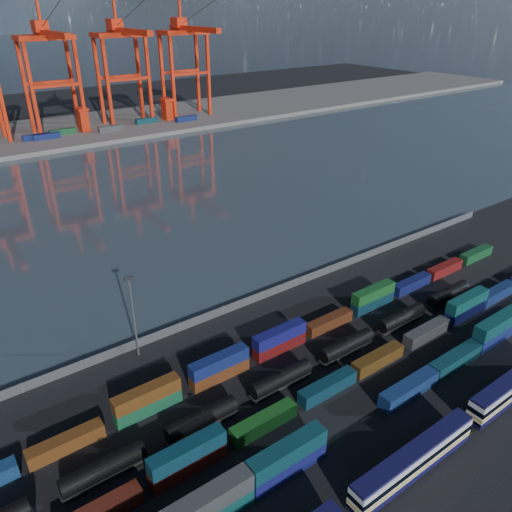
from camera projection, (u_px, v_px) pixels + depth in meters
ground at (353, 366)px, 90.05m from camera, size 700.00×700.00×0.00m
harbor_water at (124, 199)px, 165.63m from camera, size 700.00×700.00×0.00m
far_quay at (37, 135)px, 240.76m from camera, size 700.00×70.00×2.00m
passenger_train at (413, 461)px, 68.60m from camera, size 74.91×2.83×4.85m
container_row_south at (351, 421)px, 75.26m from camera, size 140.27×2.53×5.40m
container_row_mid at (330, 384)px, 83.63m from camera, size 140.59×2.33×4.97m
container_row_north at (256, 352)px, 90.54m from camera, size 140.66×2.26×4.82m
tanker_string at (281, 379)px, 84.25m from camera, size 105.21×2.62×3.75m
waterfront_fence at (261, 296)px, 109.75m from camera, size 160.12×0.12×2.20m
yard_light_mast at (133, 313)px, 88.84m from camera, size 1.60×0.40×16.60m
gantry_cranes at (6, 52)px, 214.57m from camera, size 199.60×47.22×63.95m
quay_containers at (20, 140)px, 223.50m from camera, size 172.58×10.99×2.60m
straddle_carriers at (35, 125)px, 229.14m from camera, size 140.00×7.00×11.10m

